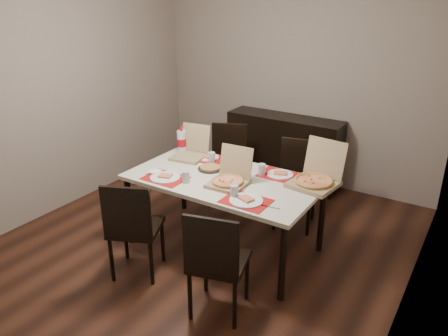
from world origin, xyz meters
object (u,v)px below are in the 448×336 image
at_px(chair_near_right, 216,260).
at_px(pizza_box_center, 229,179).
at_px(chair_near_left, 133,226).
at_px(chair_far_left, 228,160).
at_px(sideboard, 283,150).
at_px(dining_table, 224,184).
at_px(soda_bottle, 182,142).
at_px(chair_far_right, 297,179).
at_px(dip_bowl, 244,175).

relative_size(chair_near_right, pizza_box_center, 2.47).
bearing_deg(pizza_box_center, chair_near_left, -125.69).
relative_size(chair_near_right, chair_far_left, 1.00).
distance_m(sideboard, dining_table, 1.80).
relative_size(chair_near_left, pizza_box_center, 2.47).
distance_m(chair_near_right, chair_far_left, 2.08).
distance_m(dining_table, chair_near_right, 1.02).
xyz_separation_m(chair_near_right, chair_far_left, (-1.02, 1.81, 0.00)).
xyz_separation_m(dining_table, pizza_box_center, (0.12, -0.10, 0.12)).
xyz_separation_m(sideboard, chair_far_left, (-0.34, -0.84, 0.06)).
distance_m(chair_near_left, pizza_box_center, 0.95).
bearing_deg(soda_bottle, chair_near_right, -44.25).
height_order(pizza_box_center, soda_bottle, pizza_box_center).
bearing_deg(chair_near_right, dining_table, 118.99).
bearing_deg(dining_table, sideboard, 96.37).
height_order(sideboard, chair_near_left, chair_near_left).
height_order(chair_far_right, soda_bottle, soda_bottle).
bearing_deg(dip_bowl, dining_table, -139.25).
bearing_deg(soda_bottle, dip_bowl, -12.71).
relative_size(chair_near_left, chair_near_right, 1.00).
distance_m(sideboard, chair_near_left, 2.62).
bearing_deg(dining_table, pizza_box_center, -39.59).
relative_size(chair_far_left, chair_far_right, 1.00).
bearing_deg(chair_far_right, soda_bottle, -155.91).
height_order(sideboard, chair_near_right, chair_near_right).
relative_size(sideboard, chair_far_left, 1.61).
height_order(chair_near_right, dip_bowl, chair_near_right).
bearing_deg(chair_far_left, chair_near_left, -85.81).
bearing_deg(chair_far_right, dining_table, -115.16).
xyz_separation_m(dip_bowl, soda_bottle, (-0.90, 0.20, 0.11)).
bearing_deg(chair_far_right, chair_near_left, -115.57).
distance_m(chair_far_left, chair_far_right, 0.94).
xyz_separation_m(chair_near_left, chair_far_left, (-0.13, 1.77, 0.00)).
bearing_deg(dip_bowl, soda_bottle, 167.29).
bearing_deg(dip_bowl, chair_near_left, -119.93).
bearing_deg(chair_far_left, chair_near_right, -60.49).
relative_size(dining_table, chair_near_right, 1.94).
relative_size(sideboard, soda_bottle, 5.04).
height_order(dining_table, chair_far_left, chair_far_left).
bearing_deg(pizza_box_center, soda_bottle, 153.85).
bearing_deg(sideboard, soda_bottle, -111.07).
bearing_deg(soda_bottle, sideboard, 68.93).
bearing_deg(chair_near_left, sideboard, 85.40).
height_order(chair_near_left, soda_bottle, soda_bottle).
xyz_separation_m(chair_near_right, pizza_box_center, (-0.37, 0.78, 0.29)).
xyz_separation_m(chair_near_left, soda_bottle, (-0.35, 1.17, 0.36)).
bearing_deg(chair_near_right, chair_near_left, 177.18).
bearing_deg(sideboard, chair_far_left, -111.92).
xyz_separation_m(chair_near_left, dip_bowl, (0.55, 0.96, 0.25)).
xyz_separation_m(pizza_box_center, dip_bowl, (0.03, 0.23, -0.04)).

